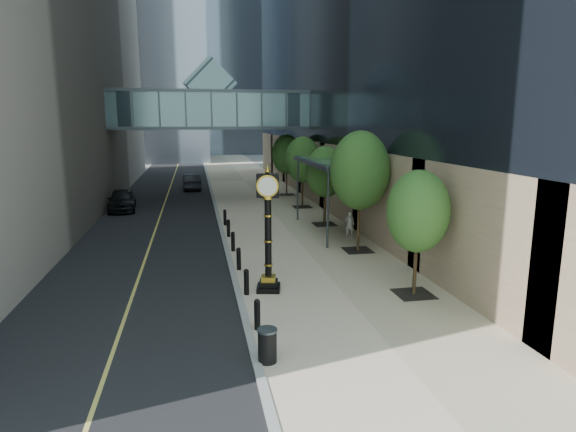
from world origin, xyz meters
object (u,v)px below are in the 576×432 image
at_px(street_clock, 268,239).
at_px(pedestrian, 349,225).
at_px(car_far, 192,182).
at_px(car_near, 122,200).
at_px(trash_bin, 267,346).

xyz_separation_m(street_clock, pedestrian, (5.80, 7.61, -1.29)).
xyz_separation_m(pedestrian, car_far, (-8.81, 22.42, -0.07)).
distance_m(street_clock, car_near, 21.07).
xyz_separation_m(trash_bin, pedestrian, (6.69, 13.25, 0.33)).
bearing_deg(pedestrian, car_near, -17.70).
relative_size(pedestrian, car_far, 0.34).
height_order(car_near, car_far, car_near).
height_order(pedestrian, car_far, pedestrian).
xyz_separation_m(street_clock, trash_bin, (-0.90, -5.64, -1.63)).
relative_size(pedestrian, car_near, 0.33).
bearing_deg(car_near, car_far, 59.68).
bearing_deg(car_near, street_clock, -72.06).
height_order(trash_bin, pedestrian, pedestrian).
distance_m(car_near, car_far, 11.78).
bearing_deg(street_clock, pedestrian, 64.72).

